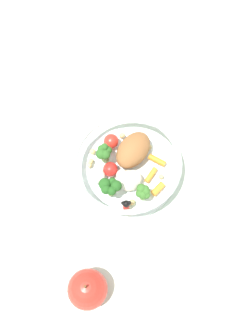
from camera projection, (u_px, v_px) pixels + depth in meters
ground_plane at (127, 172)px, 0.71m from camera, size 2.40×2.40×0.00m
food_container at (126, 167)px, 0.68m from camera, size 0.20×0.20×0.06m
loose_apple at (88, 289)px, 0.59m from camera, size 0.07×0.07×0.08m
folded_napkin at (201, 99)px, 0.77m from camera, size 0.19×0.19×0.01m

